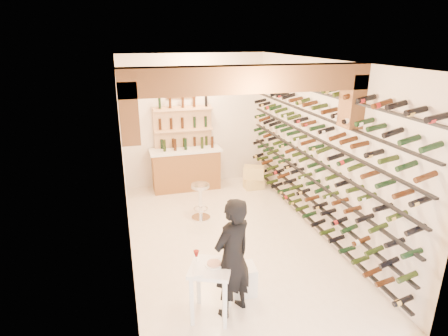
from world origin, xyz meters
name	(u,v)px	position (x,y,z in m)	size (l,w,h in m)	color
ground	(228,239)	(0.00, 0.00, 0.00)	(6.00, 6.00, 0.00)	white
room_shell	(233,123)	(0.00, -0.26, 2.25)	(3.52, 6.02, 3.21)	silver
wine_rack	(309,153)	(1.53, 0.00, 1.55)	(0.32, 5.70, 2.56)	black
back_counter	(186,168)	(-0.30, 2.65, 0.53)	(1.70, 0.62, 1.29)	brown
back_shelving	(183,140)	(-0.30, 2.89, 1.17)	(1.40, 0.31, 2.73)	tan
tasting_table	(211,275)	(-0.79, -1.87, 0.63)	(0.70, 0.70, 0.93)	white
white_stool	(243,279)	(-0.22, -1.52, 0.22)	(0.35, 0.35, 0.43)	white
person	(232,258)	(-0.50, -1.87, 0.84)	(0.61, 0.40, 1.68)	black
chrome_barstool	(201,199)	(-0.31, 0.97, 0.44)	(0.39, 0.39, 0.76)	silver
crate_lower	(254,183)	(1.29, 2.20, 0.14)	(0.46, 0.32, 0.27)	#E7CD7E
crate_upper	(254,172)	(1.29, 2.20, 0.42)	(0.50, 0.34, 0.29)	#E7CD7E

